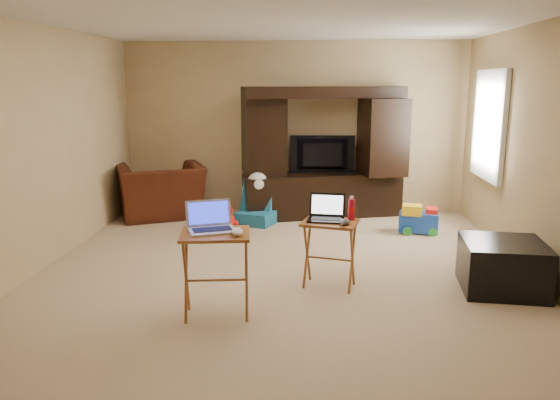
# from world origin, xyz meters

# --- Properties ---
(floor) EXTENTS (5.50, 5.50, 0.00)m
(floor) POSITION_xyz_m (0.00, 0.00, 0.00)
(floor) COLOR #D1B691
(floor) RESTS_ON ground
(ceiling) EXTENTS (5.50, 5.50, 0.00)m
(ceiling) POSITION_xyz_m (0.00, 0.00, 2.50)
(ceiling) COLOR silver
(ceiling) RESTS_ON ground
(wall_back) EXTENTS (5.00, 0.00, 5.00)m
(wall_back) POSITION_xyz_m (0.00, 2.75, 1.25)
(wall_back) COLOR tan
(wall_back) RESTS_ON ground
(wall_front) EXTENTS (5.00, 0.00, 5.00)m
(wall_front) POSITION_xyz_m (0.00, -2.75, 1.25)
(wall_front) COLOR tan
(wall_front) RESTS_ON ground
(wall_left) EXTENTS (0.00, 5.50, 5.50)m
(wall_left) POSITION_xyz_m (-2.50, 0.00, 1.25)
(wall_left) COLOR tan
(wall_left) RESTS_ON ground
(wall_right) EXTENTS (0.00, 5.50, 5.50)m
(wall_right) POSITION_xyz_m (2.50, 0.00, 1.25)
(wall_right) COLOR tan
(wall_right) RESTS_ON ground
(window_pane) EXTENTS (0.00, 1.20, 1.20)m
(window_pane) POSITION_xyz_m (2.48, 1.55, 1.40)
(window_pane) COLOR white
(window_pane) RESTS_ON ground
(window_frame) EXTENTS (0.06, 1.14, 1.34)m
(window_frame) POSITION_xyz_m (2.46, 1.55, 1.40)
(window_frame) COLOR white
(window_frame) RESTS_ON ground
(entertainment_center) EXTENTS (2.34, 1.14, 1.86)m
(entertainment_center) POSITION_xyz_m (0.43, 2.44, 0.93)
(entertainment_center) COLOR black
(entertainment_center) RESTS_ON floor
(television) EXTENTS (0.95, 0.19, 0.54)m
(television) POSITION_xyz_m (0.43, 2.46, 0.89)
(television) COLOR black
(television) RESTS_ON entertainment_center
(recliner) EXTENTS (1.49, 1.41, 0.76)m
(recliner) POSITION_xyz_m (-1.88, 2.21, 0.38)
(recliner) COLOR #471C0F
(recliner) RESTS_ON floor
(child_rocker) EXTENTS (0.61, 0.65, 0.62)m
(child_rocker) POSITION_xyz_m (-0.46, 1.89, 0.31)
(child_rocker) COLOR #175C81
(child_rocker) RESTS_ON floor
(plush_toy) EXTENTS (0.34, 0.28, 0.38)m
(plush_toy) POSITION_xyz_m (-0.81, 1.46, 0.19)
(plush_toy) COLOR red
(plush_toy) RESTS_ON floor
(push_toy) EXTENTS (0.56, 0.45, 0.38)m
(push_toy) POSITION_xyz_m (1.68, 1.58, 0.19)
(push_toy) COLOR blue
(push_toy) RESTS_ON floor
(ottoman) EXTENTS (0.79, 0.79, 0.47)m
(ottoman) POSITION_xyz_m (2.11, -0.37, 0.23)
(ottoman) COLOR black
(ottoman) RESTS_ON floor
(tray_table_left) EXTENTS (0.61, 0.51, 0.72)m
(tray_table_left) POSITION_xyz_m (-0.46, -1.13, 0.36)
(tray_table_left) COLOR #9C5825
(tray_table_left) RESTS_ON floor
(tray_table_right) EXTENTS (0.58, 0.51, 0.65)m
(tray_table_right) POSITION_xyz_m (0.48, -0.40, 0.32)
(tray_table_right) COLOR brown
(tray_table_right) RESTS_ON floor
(laptop_left) EXTENTS (0.47, 0.43, 0.24)m
(laptop_left) POSITION_xyz_m (-0.49, -1.10, 0.84)
(laptop_left) COLOR #B4B4B9
(laptop_left) RESTS_ON tray_table_left
(laptop_right) EXTENTS (0.36, 0.31, 0.24)m
(laptop_right) POSITION_xyz_m (0.44, -0.38, 0.77)
(laptop_right) COLOR black
(laptop_right) RESTS_ON tray_table_right
(mouse_left) EXTENTS (0.11, 0.16, 0.06)m
(mouse_left) POSITION_xyz_m (-0.27, -1.20, 0.76)
(mouse_left) COLOR white
(mouse_left) RESTS_ON tray_table_left
(mouse_right) EXTENTS (0.13, 0.15, 0.05)m
(mouse_right) POSITION_xyz_m (0.61, -0.52, 0.67)
(mouse_right) COLOR #39393D
(mouse_right) RESTS_ON tray_table_right
(water_bottle) EXTENTS (0.06, 0.06, 0.20)m
(water_bottle) POSITION_xyz_m (0.68, -0.32, 0.75)
(water_bottle) COLOR #B50B20
(water_bottle) RESTS_ON tray_table_right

